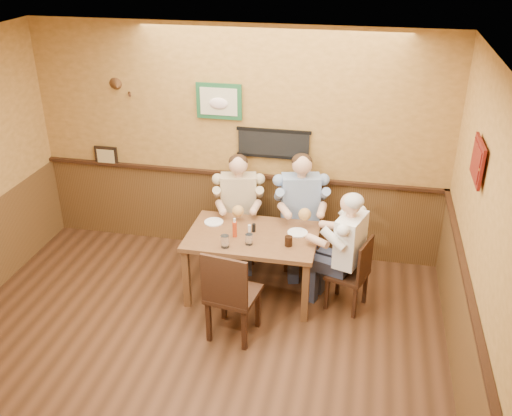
# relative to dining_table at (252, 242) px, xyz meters

# --- Properties ---
(room) EXTENTS (5.02, 5.03, 2.81)m
(room) POSITION_rel_dining_table_xyz_m (-0.26, -1.33, 1.03)
(room) COLOR #351E10
(room) RESTS_ON ground
(dining_table) EXTENTS (1.40, 0.90, 0.75)m
(dining_table) POSITION_rel_dining_table_xyz_m (0.00, 0.00, 0.00)
(dining_table) COLOR brown
(dining_table) RESTS_ON ground
(chair_back_left) EXTENTS (0.47, 0.47, 0.87)m
(chair_back_left) POSITION_rel_dining_table_xyz_m (-0.32, 0.71, -0.23)
(chair_back_left) COLOR #331C10
(chair_back_left) RESTS_ON ground
(chair_back_right) EXTENTS (0.51, 0.51, 0.91)m
(chair_back_right) POSITION_rel_dining_table_xyz_m (0.42, 0.71, -0.20)
(chair_back_right) COLOR #331C10
(chair_back_right) RESTS_ON ground
(chair_right_end) EXTENTS (0.49, 0.49, 0.85)m
(chair_right_end) POSITION_rel_dining_table_xyz_m (1.05, -0.04, -0.23)
(chair_right_end) COLOR #331C10
(chair_right_end) RESTS_ON ground
(chair_near_side) EXTENTS (0.54, 0.54, 1.02)m
(chair_near_side) POSITION_rel_dining_table_xyz_m (-0.03, -0.75, -0.15)
(chair_near_side) COLOR #331C10
(chair_near_side) RESTS_ON ground
(diner_tan_shirt) EXTENTS (0.68, 0.68, 1.24)m
(diner_tan_shirt) POSITION_rel_dining_table_xyz_m (-0.32, 0.71, -0.04)
(diner_tan_shirt) COLOR beige
(diner_tan_shirt) RESTS_ON ground
(diner_blue_polo) EXTENTS (0.72, 0.72, 1.30)m
(diner_blue_polo) POSITION_rel_dining_table_xyz_m (0.42, 0.71, -0.01)
(diner_blue_polo) COLOR #7E97BE
(diner_blue_polo) RESTS_ON ground
(diner_white_elder) EXTENTS (0.70, 0.70, 1.21)m
(diner_white_elder) POSITION_rel_dining_table_xyz_m (1.05, -0.04, -0.05)
(diner_white_elder) COLOR white
(diner_white_elder) RESTS_ON ground
(water_glass_left) EXTENTS (0.09, 0.09, 0.13)m
(water_glass_left) POSITION_rel_dining_table_xyz_m (-0.22, -0.32, 0.16)
(water_glass_left) COLOR white
(water_glass_left) RESTS_ON dining_table
(water_glass_mid) EXTENTS (0.10, 0.10, 0.12)m
(water_glass_mid) POSITION_rel_dining_table_xyz_m (0.01, -0.21, 0.15)
(water_glass_mid) COLOR white
(water_glass_mid) RESTS_ON dining_table
(cola_tumbler) EXTENTS (0.10, 0.10, 0.11)m
(cola_tumbler) POSITION_rel_dining_table_xyz_m (0.42, -0.15, 0.15)
(cola_tumbler) COLOR black
(cola_tumbler) RESTS_ON dining_table
(hot_sauce_bottle) EXTENTS (0.06, 0.06, 0.19)m
(hot_sauce_bottle) POSITION_rel_dining_table_xyz_m (-0.18, -0.08, 0.19)
(hot_sauce_bottle) COLOR #B83613
(hot_sauce_bottle) RESTS_ON dining_table
(salt_shaker) EXTENTS (0.04, 0.04, 0.08)m
(salt_shaker) POSITION_rel_dining_table_xyz_m (-0.04, 0.05, 0.13)
(salt_shaker) COLOR silver
(salt_shaker) RESTS_ON dining_table
(pepper_shaker) EXTENTS (0.05, 0.05, 0.10)m
(pepper_shaker) POSITION_rel_dining_table_xyz_m (0.00, 0.06, 0.14)
(pepper_shaker) COLOR black
(pepper_shaker) RESTS_ON dining_table
(plate_far_left) EXTENTS (0.26, 0.26, 0.01)m
(plate_far_left) POSITION_rel_dining_table_xyz_m (-0.48, 0.18, 0.10)
(plate_far_left) COLOR white
(plate_far_left) RESTS_ON dining_table
(plate_far_right) EXTENTS (0.24, 0.24, 0.01)m
(plate_far_right) POSITION_rel_dining_table_xyz_m (0.47, 0.13, 0.10)
(plate_far_right) COLOR white
(plate_far_right) RESTS_ON dining_table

